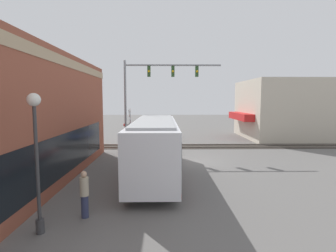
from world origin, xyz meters
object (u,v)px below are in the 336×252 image
object	(u,v)px
pedestrian_by_lamp	(84,194)
city_bus	(155,145)
parked_car_blue	(159,133)
crossing_signal	(130,125)
streetlamp	(36,151)

from	to	relation	value
pedestrian_by_lamp	city_bus	bearing A→B (deg)	-23.24
parked_car_blue	crossing_signal	bearing A→B (deg)	160.88
parked_car_blue	pedestrian_by_lamp	bearing A→B (deg)	173.17
city_bus	parked_car_blue	bearing A→B (deg)	-0.00
streetlamp	parked_car_blue	world-z (taller)	streetlamp
city_bus	parked_car_blue	xyz separation A→B (m)	(15.18, -0.00, -1.20)
city_bus	pedestrian_by_lamp	size ratio (longest dim) A/B	5.87
pedestrian_by_lamp	streetlamp	bearing A→B (deg)	135.56
crossing_signal	pedestrian_by_lamp	size ratio (longest dim) A/B	2.06
crossing_signal	streetlamp	bearing A→B (deg)	175.50
streetlamp	pedestrian_by_lamp	size ratio (longest dim) A/B	2.59
streetlamp	pedestrian_by_lamp	distance (m)	2.55
streetlamp	parked_car_blue	size ratio (longest dim) A/B	1.11
crossing_signal	parked_car_blue	size ratio (longest dim) A/B	0.88
city_bus	parked_car_blue	world-z (taller)	city_bus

